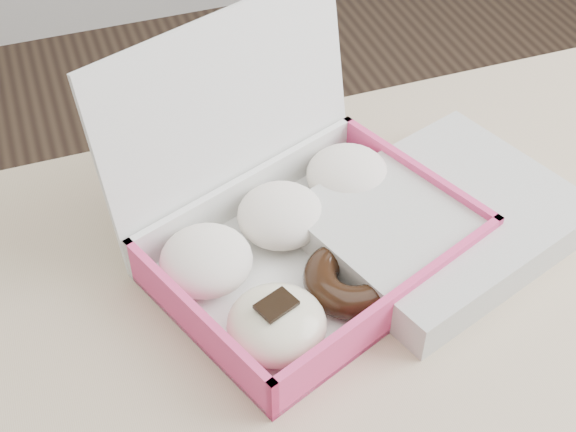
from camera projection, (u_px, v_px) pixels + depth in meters
name	position (u px, v px, depth m)	size (l,w,h in m)	color
table	(547.00, 338.00, 0.89)	(1.20, 0.80, 0.75)	tan
donut_box	(301.00, 232.00, 0.85)	(0.40, 0.38, 0.23)	white
newspapers	(441.00, 220.00, 0.88)	(0.28, 0.22, 0.04)	silver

